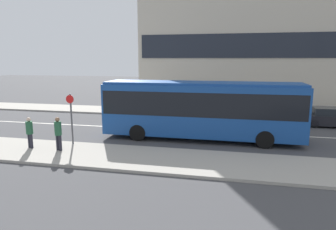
# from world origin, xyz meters

# --- Properties ---
(ground_plane) EXTENTS (120.00, 120.00, 0.00)m
(ground_plane) POSITION_xyz_m (0.00, 0.00, 0.00)
(ground_plane) COLOR #444447
(sidewalk_near) EXTENTS (44.00, 3.50, 0.13)m
(sidewalk_near) POSITION_xyz_m (0.00, -6.25, 0.07)
(sidewalk_near) COLOR #A39E93
(sidewalk_near) RESTS_ON ground_plane
(sidewalk_far) EXTENTS (44.00, 3.50, 0.13)m
(sidewalk_far) POSITION_xyz_m (0.00, 6.25, 0.07)
(sidewalk_far) COLOR #A39E93
(sidewalk_far) RESTS_ON ground_plane
(lane_centerline) EXTENTS (41.80, 0.16, 0.01)m
(lane_centerline) POSITION_xyz_m (0.00, 0.00, 0.00)
(lane_centerline) COLOR silver
(lane_centerline) RESTS_ON ground_plane
(city_bus) EXTENTS (11.44, 2.55, 3.39)m
(city_bus) POSITION_xyz_m (4.96, -1.94, 1.95)
(city_bus) COLOR #194793
(city_bus) RESTS_ON ground_plane
(parked_car_0) EXTENTS (4.54, 1.68, 1.34)m
(parked_car_0) POSITION_xyz_m (13.70, 3.45, 0.63)
(parked_car_0) COLOR black
(parked_car_0) RESTS_ON ground_plane
(pedestrian_near_stop) EXTENTS (0.34, 0.34, 1.61)m
(pedestrian_near_stop) POSITION_xyz_m (-3.43, -6.07, 1.04)
(pedestrian_near_stop) COLOR #23232D
(pedestrian_near_stop) RESTS_ON sidewalk_near
(pedestrian_down_pavement) EXTENTS (0.34, 0.34, 1.71)m
(pedestrian_down_pavement) POSITION_xyz_m (-1.74, -6.13, 1.10)
(pedestrian_down_pavement) COLOR #23232D
(pedestrian_down_pavement) RESTS_ON sidewalk_near
(bus_stop_sign) EXTENTS (0.44, 0.12, 2.74)m
(bus_stop_sign) POSITION_xyz_m (-1.68, -4.91, 1.73)
(bus_stop_sign) COLOR #4C4C51
(bus_stop_sign) RESTS_ON sidewalk_near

